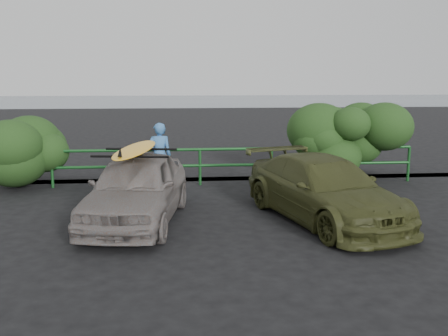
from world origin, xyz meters
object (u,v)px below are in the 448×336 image
Objects in this scene: man at (159,156)px; surfboard at (136,149)px; guardrail at (164,167)px; olive_vehicle at (324,189)px; sedan at (137,188)px.

man is 0.62× the size of surfboard.
olive_vehicle is at bearing -47.02° from guardrail.
guardrail is at bearing 91.27° from sedan.
guardrail is 7.91× the size of man.
guardrail is 5.03m from olive_vehicle.
olive_vehicle is at bearing 5.18° from surfboard.
olive_vehicle is 3.97m from surfboard.
sedan is 1.47× the size of surfboard.
man is at bearing 92.41° from sedan.
surfboard is (-0.44, -3.45, 1.00)m from guardrail.
man is (-3.53, 3.43, 0.23)m from olive_vehicle.
surfboard reaches higher than guardrail.
sedan is at bearing -97.32° from guardrail.
olive_vehicle is at bearing 5.18° from sedan.
sedan reaches higher than olive_vehicle.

